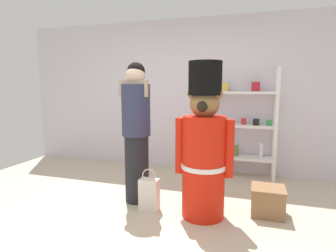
{
  "coord_description": "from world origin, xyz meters",
  "views": [
    {
      "loc": [
        1.02,
        -2.56,
        1.45
      ],
      "look_at": [
        0.07,
        0.48,
        1.0
      ],
      "focal_mm": 29.58,
      "sensor_mm": 36.0,
      "label": 1
    }
  ],
  "objects_px": {
    "shopping_bag": "(149,194)",
    "display_crate": "(268,201)",
    "merchandise_shelf": "(237,122)",
    "teddy_bear_guard": "(204,149)",
    "person_shopper": "(136,130)"
  },
  "relations": [
    {
      "from": "shopping_bag",
      "to": "display_crate",
      "type": "height_order",
      "value": "shopping_bag"
    },
    {
      "from": "shopping_bag",
      "to": "display_crate",
      "type": "bearing_deg",
      "value": 12.71
    },
    {
      "from": "display_crate",
      "to": "merchandise_shelf",
      "type": "bearing_deg",
      "value": 108.58
    },
    {
      "from": "merchandise_shelf",
      "to": "teddy_bear_guard",
      "type": "relative_size",
      "value": 1.02
    },
    {
      "from": "teddy_bear_guard",
      "to": "person_shopper",
      "type": "bearing_deg",
      "value": 169.14
    },
    {
      "from": "merchandise_shelf",
      "to": "shopping_bag",
      "type": "relative_size",
      "value": 3.46
    },
    {
      "from": "person_shopper",
      "to": "display_crate",
      "type": "bearing_deg",
      "value": 2.96
    },
    {
      "from": "person_shopper",
      "to": "display_crate",
      "type": "height_order",
      "value": "person_shopper"
    },
    {
      "from": "person_shopper",
      "to": "display_crate",
      "type": "relative_size",
      "value": 4.71
    },
    {
      "from": "person_shopper",
      "to": "merchandise_shelf",
      "type": "bearing_deg",
      "value": 51.21
    },
    {
      "from": "teddy_bear_guard",
      "to": "display_crate",
      "type": "relative_size",
      "value": 4.64
    },
    {
      "from": "merchandise_shelf",
      "to": "display_crate",
      "type": "distance_m",
      "value": 1.58
    },
    {
      "from": "shopping_bag",
      "to": "display_crate",
      "type": "xyz_separation_m",
      "value": [
        1.33,
        0.3,
        -0.03
      ]
    },
    {
      "from": "merchandise_shelf",
      "to": "display_crate",
      "type": "relative_size",
      "value": 4.71
    },
    {
      "from": "merchandise_shelf",
      "to": "teddy_bear_guard",
      "type": "bearing_deg",
      "value": -99.13
    }
  ]
}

